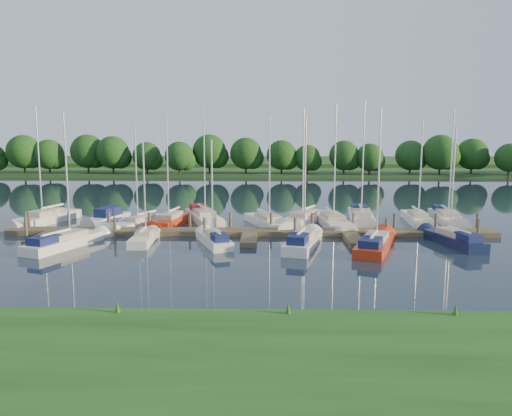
{
  "coord_description": "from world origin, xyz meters",
  "views": [
    {
      "loc": [
        1.38,
        -32.22,
        8.23
      ],
      "look_at": [
        0.47,
        8.0,
        2.2
      ],
      "focal_mm": 35.0,
      "sensor_mm": 36.0,
      "label": 1
    }
  ],
  "objects_px": {
    "sailboat_n_0": "(45,220)",
    "sailboat_s_2": "(214,240)",
    "motorboat": "(107,219)",
    "sailboat_n_5": "(268,223)",
    "dock": "(250,234)"
  },
  "relations": [
    {
      "from": "dock",
      "to": "sailboat_n_0",
      "type": "xyz_separation_m",
      "value": [
        -19.16,
        5.41,
        0.09
      ]
    },
    {
      "from": "dock",
      "to": "sailboat_n_5",
      "type": "xyz_separation_m",
      "value": [
        1.49,
        4.55,
        0.07
      ]
    },
    {
      "from": "sailboat_n_0",
      "to": "sailboat_s_2",
      "type": "distance_m",
      "value": 18.66
    },
    {
      "from": "sailboat_n_5",
      "to": "sailboat_s_2",
      "type": "height_order",
      "value": "sailboat_n_5"
    },
    {
      "from": "sailboat_n_5",
      "to": "dock",
      "type": "bearing_deg",
      "value": 48.77
    },
    {
      "from": "dock",
      "to": "sailboat_s_2",
      "type": "xyz_separation_m",
      "value": [
        -2.59,
        -3.14,
        0.12
      ]
    },
    {
      "from": "motorboat",
      "to": "sailboat_n_5",
      "type": "height_order",
      "value": "sailboat_n_5"
    },
    {
      "from": "sailboat_n_5",
      "to": "sailboat_s_2",
      "type": "xyz_separation_m",
      "value": [
        -4.08,
        -7.69,
        0.05
      ]
    },
    {
      "from": "motorboat",
      "to": "sailboat_n_5",
      "type": "bearing_deg",
      "value": -168.67
    },
    {
      "from": "sailboat_n_0",
      "to": "sailboat_s_2",
      "type": "xyz_separation_m",
      "value": [
        16.58,
        -8.56,
        0.03
      ]
    },
    {
      "from": "sailboat_s_2",
      "to": "sailboat_n_0",
      "type": "bearing_deg",
      "value": 132.31
    },
    {
      "from": "dock",
      "to": "sailboat_s_2",
      "type": "bearing_deg",
      "value": -129.44
    },
    {
      "from": "dock",
      "to": "sailboat_s_2",
      "type": "distance_m",
      "value": 4.07
    },
    {
      "from": "dock",
      "to": "motorboat",
      "type": "bearing_deg",
      "value": 156.64
    },
    {
      "from": "sailboat_n_0",
      "to": "motorboat",
      "type": "height_order",
      "value": "sailboat_n_0"
    }
  ]
}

